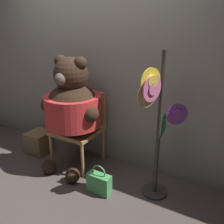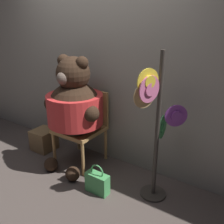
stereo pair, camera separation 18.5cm
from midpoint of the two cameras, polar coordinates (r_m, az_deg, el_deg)
ground_plane at (r=3.24m, az=-6.86°, el=-13.48°), size 14.00×14.00×0.00m
wall_back at (r=3.23m, az=-0.66°, el=9.15°), size 8.00×0.10×2.33m
chair at (r=3.27m, az=-4.93°, el=-2.56°), size 0.55×0.53×0.94m
teddy_bear at (r=3.03m, az=-6.86°, el=1.45°), size 0.82×0.73×1.42m
hat_display_rack at (r=2.49m, az=12.17°, el=-2.61°), size 0.37×0.57×1.55m
handbag_on_ground at (r=2.84m, az=-1.44°, el=-15.84°), size 0.27×0.11×0.35m
wooden_crate at (r=3.77m, az=-13.95°, el=-6.15°), size 0.30×0.30×0.30m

